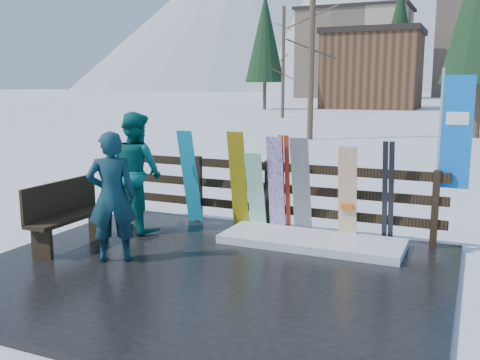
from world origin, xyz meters
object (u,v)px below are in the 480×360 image
at_px(bench, 67,212).
at_px(snowboard_5, 347,194).
at_px(person_front, 112,197).
at_px(person_back, 136,172).
at_px(snowboard_1, 256,192).
at_px(snowboard_0, 190,177).
at_px(snowboard_2, 238,181).
at_px(snowboard_4, 301,187).
at_px(rental_flag, 452,139).
at_px(snowboard_3, 276,185).

relative_size(bench, snowboard_5, 1.01).
xyz_separation_m(person_front, person_back, (-0.61, 1.44, 0.09)).
distance_m(snowboard_1, snowboard_5, 1.49).
xyz_separation_m(snowboard_1, person_back, (-1.81, -0.73, 0.32)).
xyz_separation_m(snowboard_0, snowboard_5, (2.70, -0.00, -0.08)).
xyz_separation_m(snowboard_0, snowboard_2, (0.90, 0.00, 0.01)).
relative_size(snowboard_2, snowboard_4, 1.03).
distance_m(snowboard_1, rental_flag, 3.06).
height_order(rental_flag, person_back, rental_flag).
bearing_deg(person_back, snowboard_5, -148.62).
bearing_deg(snowboard_0, snowboard_3, -0.00).
distance_m(bench, snowboard_0, 2.17).
bearing_deg(snowboard_0, person_front, -89.66).
distance_m(bench, snowboard_3, 3.21).
relative_size(snowboard_0, snowboard_1, 1.24).
distance_m(snowboard_3, rental_flag, 2.69).
xyz_separation_m(bench, snowboard_0, (1.02, 1.89, 0.30)).
distance_m(snowboard_1, snowboard_4, 0.78).
bearing_deg(snowboard_5, snowboard_0, 180.00).
distance_m(snowboard_2, snowboard_3, 0.66).
bearing_deg(snowboard_4, snowboard_0, 180.00).
distance_m(snowboard_0, snowboard_5, 2.71).
height_order(snowboard_1, snowboard_3, snowboard_3).
relative_size(bench, person_back, 0.77).
height_order(snowboard_3, snowboard_5, snowboard_3).
relative_size(snowboard_1, snowboard_3, 0.84).
distance_m(bench, snowboard_5, 4.18).
height_order(rental_flag, person_front, rental_flag).
xyz_separation_m(snowboard_3, snowboard_4, (0.42, 0.00, 0.00)).
distance_m(snowboard_0, person_back, 0.95).
bearing_deg(snowboard_5, snowboard_1, -180.00).
height_order(snowboard_3, person_front, person_front).
bearing_deg(snowboard_0, snowboard_4, -0.00).
xyz_separation_m(snowboard_2, person_back, (-1.50, -0.73, 0.16)).
relative_size(rental_flag, person_back, 1.34).
height_order(snowboard_4, person_back, person_back).
distance_m(bench, person_back, 1.32).
xyz_separation_m(bench, person_front, (1.04, -0.27, 0.37)).
height_order(snowboard_5, rental_flag, rental_flag).
bearing_deg(rental_flag, snowboard_0, -176.24).
height_order(bench, snowboard_0, snowboard_0).
bearing_deg(snowboard_3, snowboard_1, -180.00).
distance_m(snowboard_2, person_back, 1.67).
height_order(bench, snowboard_3, snowboard_3).
relative_size(bench, person_front, 0.85).
bearing_deg(snowboard_3, snowboard_5, 0.00).
height_order(snowboard_2, snowboard_3, snowboard_2).
bearing_deg(snowboard_3, bench, -143.83).
bearing_deg(rental_flag, person_front, -149.32).
distance_m(snowboard_0, snowboard_3, 1.56).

